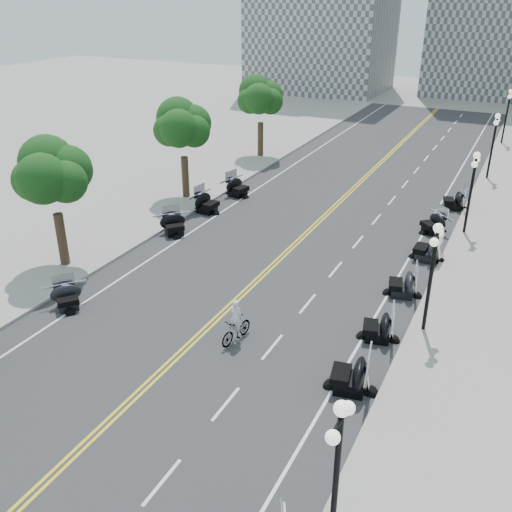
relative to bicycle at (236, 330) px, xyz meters
The scene contains 44 objects.
ground 1.74m from the bicycle, behind, with size 160.00×160.00×0.00m, color gray.
road 10.40m from the bicycle, 99.04° to the left, with size 16.00×90.00×0.01m, color #333335.
centerline_yellow_a 10.42m from the bicycle, 99.69° to the left, with size 0.12×90.00×0.00m, color yellow.
centerline_yellow_b 10.38m from the bicycle, 98.38° to the left, with size 0.12×90.00×0.00m, color yellow.
edge_line_north 11.32m from the bicycle, 65.06° to the left, with size 0.12×90.00×0.00m, color white.
edge_line_south 13.04m from the bicycle, 128.06° to the left, with size 0.12×90.00×0.00m, color white.
lane_dash_4 7.92m from the bicycle, 78.55° to the right, with size 0.12×2.00×0.00m, color white.
lane_dash_5 4.10m from the bicycle, 67.26° to the right, with size 0.12×2.00×0.00m, color white.
lane_dash_6 1.68m from the bicycle, ahead, with size 0.12×2.00×0.00m, color white.
lane_dash_7 4.57m from the bicycle, 69.76° to the left, with size 0.12×2.00×0.00m, color white.
lane_dash_8 8.42m from the bicycle, 79.24° to the left, with size 0.12×2.00×0.00m, color white.
lane_dash_9 12.37m from the bicycle, 82.70° to the left, with size 0.12×2.00×0.00m, color white.
lane_dash_10 16.34m from the bicycle, 84.49° to the left, with size 0.12×2.00×0.00m, color white.
lane_dash_11 20.32m from the bicycle, 85.57° to the left, with size 0.12×2.00×0.00m, color white.
lane_dash_12 24.31m from the bicycle, 86.30° to the left, with size 0.12×2.00×0.00m, color white.
lane_dash_13 28.30m from the bicycle, 86.82° to the left, with size 0.12×2.00×0.00m, color white.
lane_dash_14 32.30m from the bicycle, 87.21° to the left, with size 0.12×2.00×0.00m, color white.
lane_dash_15 36.29m from the bicycle, 87.52° to the left, with size 0.12×2.00×0.00m, color white.
lane_dash_16 40.29m from the bicycle, 87.77° to the left, with size 0.12×2.00×0.00m, color white.
lane_dash_17 44.29m from the bicycle, 87.97° to the left, with size 0.12×2.00×0.00m, color white.
lane_dash_18 48.28m from the bicycle, 88.14° to the left, with size 0.12×2.00×0.00m, color white.
lane_dash_19 52.28m from the bicycle, 88.28° to the left, with size 0.12×2.00×0.00m, color white.
sidewalk_north 13.57m from the bicycle, 49.15° to the left, with size 5.00×90.00×0.15m, color #9E9991.
sidewalk_south 15.89m from the bicycle, 139.79° to the left, with size 5.00×90.00×0.15m, color #9E9991.
street_lamp_1 10.62m from the bicycle, 48.02° to the right, with size 0.50×1.20×4.90m, color black, non-canonical shape.
street_lamp_2 8.42m from the bicycle, 31.41° to the left, with size 0.50×1.20×4.90m, color black, non-canonical shape.
street_lamp_3 17.80m from the bicycle, 66.79° to the left, with size 0.50×1.20×4.90m, color black, non-canonical shape.
street_lamp_4 29.17m from the bicycle, 76.14° to the left, with size 0.50×1.20×4.90m, color black, non-canonical shape.
street_lamp_5 40.90m from the bicycle, 80.18° to the left, with size 0.50×1.20×4.90m, color black, non-canonical shape.
tree_2 12.57m from the bicycle, 169.03° to the left, with size 4.80×4.80×9.20m, color #235619, non-canonical shape.
tree_3 18.87m from the bicycle, 129.21° to the left, with size 4.80×4.80×9.20m, color #235619, non-canonical shape.
tree_4 29.02m from the bicycle, 113.89° to the left, with size 4.80×4.80×9.20m, color #235619, non-canonical shape.
motorcycle_n_5 5.40m from the bicycle, 10.43° to the right, with size 2.18×2.18×1.53m, color black, non-canonical shape.
motorcycle_n_6 6.01m from the bicycle, 27.74° to the left, with size 1.95×1.95×1.37m, color black, non-canonical shape.
motorcycle_n_7 8.87m from the bicycle, 52.83° to the left, with size 2.01×2.01×1.41m, color black, non-canonical shape.
motorcycle_n_8 12.92m from the bicycle, 64.11° to the left, with size 2.14×2.14×1.50m, color black, non-canonical shape.
motorcycle_n_9 16.47m from the bicycle, 71.58° to the left, with size 1.93×1.93×1.35m, color black, non-canonical shape.
motorcycle_n_10 21.21m from the bicycle, 74.53° to the left, with size 1.98×1.98×1.39m, color black, non-canonical shape.
motorcycle_s_5 8.42m from the bicycle, behind, with size 1.79×1.79×1.25m, color black, non-canonical shape.
motorcycle_s_7 12.19m from the bicycle, 136.12° to the left, with size 1.98×1.98×1.38m, color black, non-canonical shape.
motorcycle_s_8 15.35m from the bicycle, 125.39° to the left, with size 2.09×2.09×1.46m, color black, non-canonical shape.
motorcycle_s_9 18.41m from the bicycle, 117.82° to the left, with size 2.07×2.07×1.45m, color black, non-canonical shape.
bicycle is the anchor object (origin of this frame).
cyclist_rider 1.38m from the bicycle, ahead, with size 0.60×0.39×1.64m, color white.
Camera 1 is at (11.40, -18.10, 13.70)m, focal length 40.00 mm.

